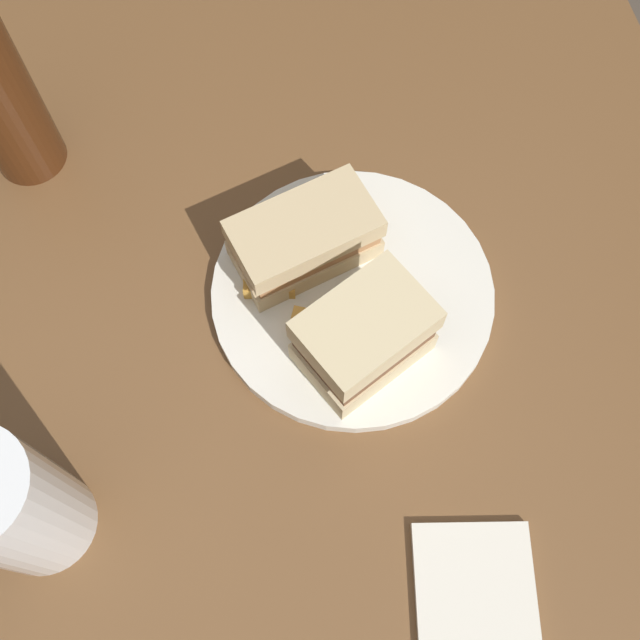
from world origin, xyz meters
The scene contains 10 objects.
ground_plane centered at (0.00, 0.00, 0.00)m, with size 6.00×6.00×0.00m, color #4C4238.
dining_table centered at (0.00, 0.00, 0.37)m, with size 1.19×0.86×0.74m, color brown.
plate centered at (-0.06, 0.07, 0.75)m, with size 0.25×0.25×0.01m, color silver.
sandwich_half_left centered at (-0.10, 0.04, 0.78)m, with size 0.10×0.13×0.05m.
sandwich_half_right centered at (0.00, 0.06, 0.79)m, with size 0.11×0.12×0.07m.
potato_wedge_front centered at (-0.07, 0.00, 0.76)m, with size 0.04×0.02×0.01m, color gold.
potato_wedge_middle centered at (-0.09, 0.00, 0.76)m, with size 0.05×0.02×0.02m, color #B77F33.
potato_wedge_back centered at (-0.03, 0.03, 0.77)m, with size 0.05×0.02×0.02m, color #B77F33.
pint_glass centered at (0.08, -0.21, 0.81)m, with size 0.08×0.08×0.15m.
napkin centered at (0.21, 0.11, 0.75)m, with size 0.11×0.09×0.01m, color silver.
Camera 1 is at (0.21, -0.01, 1.35)m, focal length 42.95 mm.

